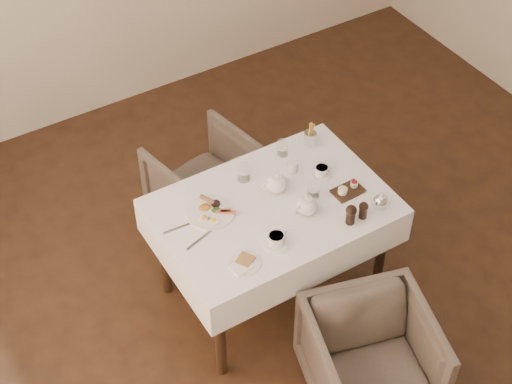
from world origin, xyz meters
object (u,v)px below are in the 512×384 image
object	(u,v)px
armchair_near	(370,359)
armchair_far	(207,182)
teapot_centre	(277,182)
breakfast_plate	(210,211)
table	(273,220)

from	to	relation	value
armchair_near	armchair_far	xyz separation A→B (m)	(-0.09, 1.65, -0.01)
teapot_centre	armchair_far	bearing A→B (deg)	108.45
armchair_near	breakfast_plate	world-z (taller)	breakfast_plate
armchair_far	teapot_centre	world-z (taller)	teapot_centre
table	breakfast_plate	size ratio (longest dim) A/B	4.81
table	teapot_centre	bearing A→B (deg)	47.83
armchair_far	armchair_near	bearing A→B (deg)	81.89
table	armchair_near	distance (m)	0.92
armchair_near	teapot_centre	size ratio (longest dim) A/B	3.94
armchair_near	teapot_centre	distance (m)	1.08
armchair_far	teapot_centre	xyz separation A→B (m)	(0.08, -0.71, 0.53)
armchair_far	table	bearing A→B (deg)	79.29
armchair_near	table	bearing A→B (deg)	110.90
table	armchair_near	size ratio (longest dim) A/B	1.95
breakfast_plate	armchair_far	bearing A→B (deg)	66.43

